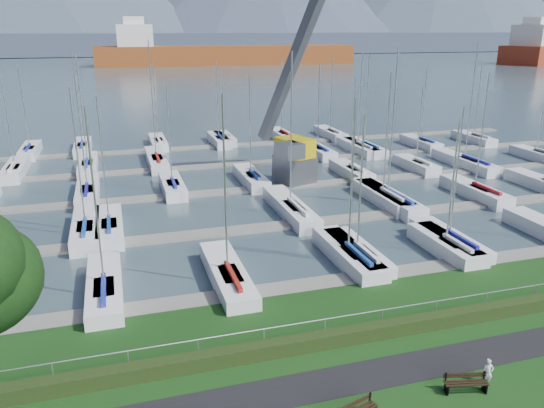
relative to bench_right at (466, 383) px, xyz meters
name	(u,v)px	position (x,y,z in m)	size (l,w,h in m)	color
path	(372,375)	(-3.13, 2.08, -0.41)	(160.00, 2.00, 0.04)	black
water	(128,60)	(-3.13, 265.08, -0.82)	(800.00, 540.00, 0.20)	#3C4F58
hedge	(347,336)	(-3.13, 4.68, -0.07)	(80.00, 0.70, 0.70)	#213112
fence	(345,316)	(-3.13, 5.08, 0.78)	(0.04, 0.04, 80.00)	#999BA2
foothill	(122,43)	(-3.13, 335.08, 5.58)	(900.00, 80.00, 12.00)	#3E465B
docks	(229,192)	(-3.13, 31.08, -0.64)	(90.00, 41.60, 0.25)	slate
bench_right	(466,383)	(0.00, 0.00, 0.00)	(1.85, 0.82, 0.85)	black
person	(488,369)	(1.27, 0.28, 0.20)	(0.45, 0.29, 1.23)	silver
crane	(295,124)	(4.19, 33.46, 4.91)	(7.30, 13.06, 22.35)	#5B5D63
cargo_ship_mid	(217,56)	(32.08, 215.14, 3.05)	(108.99, 21.07, 21.50)	brown
sailboat_fleet	(213,129)	(-3.99, 33.10, 4.96)	(75.65, 49.58, 13.59)	beige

